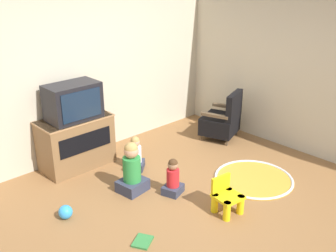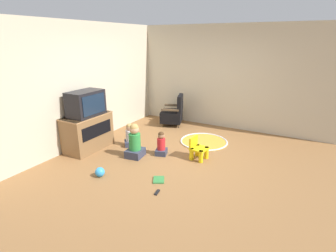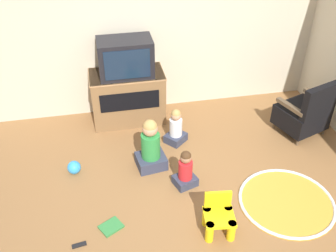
# 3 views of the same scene
# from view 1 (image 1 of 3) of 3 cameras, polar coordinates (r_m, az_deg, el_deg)

# --- Properties ---
(ground_plane) EXTENTS (30.00, 30.00, 0.00)m
(ground_plane) POSITION_cam_1_polar(r_m,az_deg,el_deg) (5.12, 3.20, -10.93)
(ground_plane) COLOR olive
(wall_back) EXTENTS (5.50, 0.12, 2.66)m
(wall_back) POSITION_cam_1_polar(r_m,az_deg,el_deg) (6.05, -13.60, 7.60)
(wall_back) COLOR beige
(wall_back) RESTS_ON ground_plane
(wall_right) EXTENTS (0.12, 5.26, 2.66)m
(wall_right) POSITION_cam_1_polar(r_m,az_deg,el_deg) (6.30, 21.64, 7.22)
(wall_right) COLOR beige
(wall_right) RESTS_ON ground_plane
(tv_cabinet) EXTENTS (1.05, 0.56, 0.77)m
(tv_cabinet) POSITION_cam_1_polar(r_m,az_deg,el_deg) (5.95, -13.20, -2.22)
(tv_cabinet) COLOR brown
(tv_cabinet) RESTS_ON ground_plane
(television) EXTENTS (0.74, 0.46, 0.52)m
(television) POSITION_cam_1_polar(r_m,az_deg,el_deg) (5.70, -13.60, 3.47)
(television) COLOR black
(television) RESTS_ON tv_cabinet
(black_armchair) EXTENTS (0.75, 0.73, 0.85)m
(black_armchair) POSITION_cam_1_polar(r_m,az_deg,el_deg) (6.82, 7.90, 0.81)
(black_armchair) COLOR brown
(black_armchair) RESTS_ON ground_plane
(yellow_kid_chair) EXTENTS (0.35, 0.34, 0.45)m
(yellow_kid_chair) POSITION_cam_1_polar(r_m,az_deg,el_deg) (4.89, 8.49, -10.38)
(yellow_kid_chair) COLOR yellow
(yellow_kid_chair) RESTS_ON ground_plane
(play_mat) EXTENTS (1.11, 1.11, 0.04)m
(play_mat) POSITION_cam_1_polar(r_m,az_deg,el_deg) (5.73, 12.32, -7.47)
(play_mat) COLOR gold
(play_mat) RESTS_ON ground_plane
(child_watching_left) EXTENTS (0.31, 0.29, 0.50)m
(child_watching_left) POSITION_cam_1_polar(r_m,az_deg,el_deg) (5.18, 0.71, -7.65)
(child_watching_left) COLOR #33384C
(child_watching_left) RESTS_ON ground_plane
(child_watching_center) EXTENTS (0.35, 0.35, 0.52)m
(child_watching_center) POSITION_cam_1_polar(r_m,az_deg,el_deg) (5.79, -4.73, -4.23)
(child_watching_center) COLOR #33384C
(child_watching_center) RESTS_ON ground_plane
(child_watching_right) EXTENTS (0.40, 0.36, 0.71)m
(child_watching_right) POSITION_cam_1_polar(r_m,az_deg,el_deg) (5.21, -5.25, -6.43)
(child_watching_right) COLOR #33384C
(child_watching_right) RESTS_ON ground_plane
(toy_ball) EXTENTS (0.17, 0.17, 0.17)m
(toy_ball) POSITION_cam_1_polar(r_m,az_deg,el_deg) (4.93, -14.65, -11.98)
(toy_ball) COLOR #3399E5
(toy_ball) RESTS_ON ground_plane
(book) EXTENTS (0.29, 0.27, 0.02)m
(book) POSITION_cam_1_polar(r_m,az_deg,el_deg) (4.47, -3.71, -16.38)
(book) COLOR #337F3D
(book) RESTS_ON ground_plane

